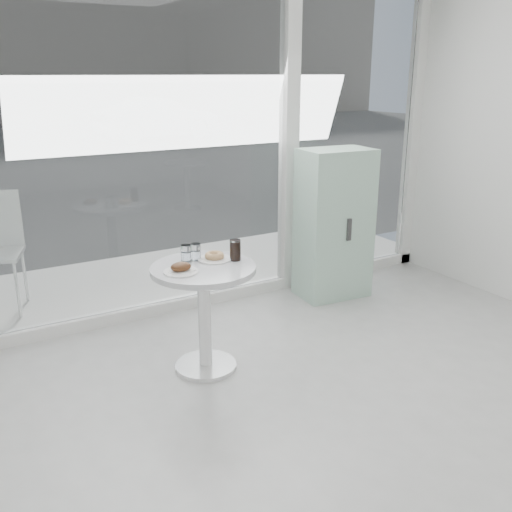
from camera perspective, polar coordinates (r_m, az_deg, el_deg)
ground at (r=3.20m, az=20.26°, el=-22.60°), size 6.00×6.00×0.00m
storefront at (r=4.92m, az=-4.96°, el=14.19°), size 5.00×0.14×3.00m
main_table at (r=3.96m, az=-5.23°, el=-4.03°), size 0.72×0.72×0.77m
patio_deck at (r=5.96m, az=-8.46°, el=-1.89°), size 5.60×1.60×0.05m
street at (r=17.68m, az=-23.61°, el=9.83°), size 40.00×24.00×0.00m
mint_cabinet at (r=5.31m, az=7.79°, el=3.17°), size 0.67×0.47×1.38m
car_silver at (r=18.51m, az=-9.93°, el=13.34°), size 4.11×2.02×1.30m
plate_fritter at (r=3.77m, az=-7.48°, el=-1.25°), size 0.23×0.23×0.07m
plate_donut at (r=4.00m, az=-4.17°, el=-0.11°), size 0.24×0.24×0.06m
water_tumbler_a at (r=3.98m, az=-7.01°, el=0.20°), size 0.07×0.07×0.12m
water_tumbler_b at (r=4.00m, az=-6.08°, el=0.32°), size 0.07×0.07×0.12m
cola_glass at (r=3.97m, az=-2.09°, el=0.57°), size 0.08×0.08×0.15m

